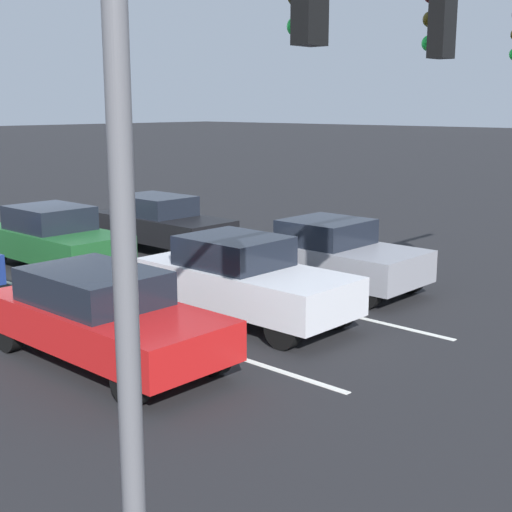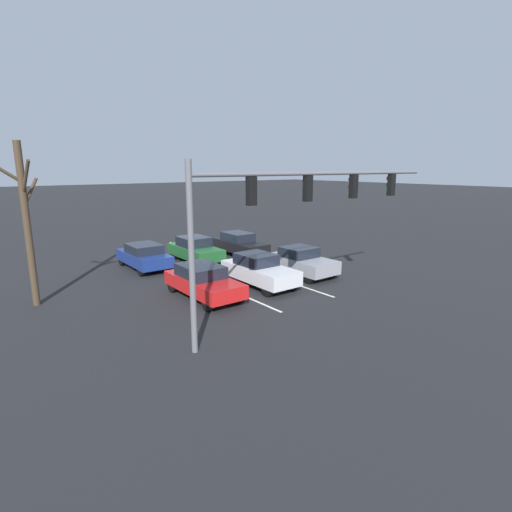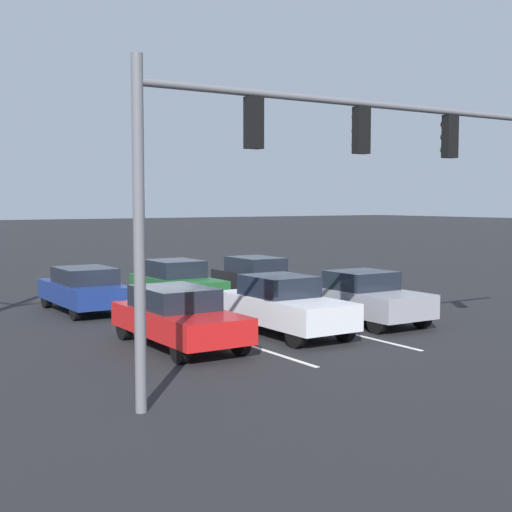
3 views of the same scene
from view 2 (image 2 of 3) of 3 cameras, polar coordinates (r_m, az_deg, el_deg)
ground_plane at (r=26.48m, az=-9.74°, el=-0.35°), size 240.00×240.00×0.00m
lane_stripe_left_divider at (r=25.06m, az=-3.70°, el=-0.91°), size 0.12×17.24×0.01m
lane_stripe_center_divider at (r=23.50m, az=-10.21°, el=-2.00°), size 0.12×17.24×0.01m
car_silver_midlane_front at (r=20.00m, az=0.42°, el=-2.00°), size 1.80×4.36×1.60m
car_red_rightlane_front at (r=18.38m, az=-7.58°, el=-3.55°), size 1.83×4.45×1.48m
car_gray_leftlane_front at (r=22.08m, az=6.43°, el=-0.76°), size 1.94×4.03×1.55m
car_darkgreen_midlane_second at (r=25.31m, az=-8.68°, el=0.93°), size 1.82×4.22×1.58m
car_navy_rightlane_second at (r=24.26m, az=-15.69°, el=0.03°), size 1.87×4.20×1.47m
car_black_leftlane_second at (r=26.75m, az=-2.34°, el=1.73°), size 1.73×4.34×1.56m
traffic_signal_gantry at (r=14.72m, az=5.77°, el=7.81°), size 12.09×0.37×6.09m
bare_tree_near at (r=19.11m, az=-29.98°, el=4.38°), size 1.96×1.29×6.90m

